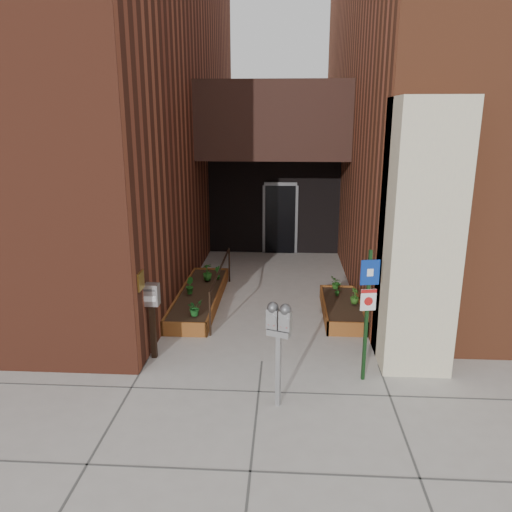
# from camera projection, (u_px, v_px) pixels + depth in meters

# --- Properties ---
(ground) EXTENTS (80.00, 80.00, 0.00)m
(ground) POSITION_uv_depth(u_px,v_px,m) (262.00, 361.00, 8.66)
(ground) COLOR #9E9991
(ground) RESTS_ON ground
(architecture) EXTENTS (20.00, 14.60, 10.00)m
(architecture) POSITION_uv_depth(u_px,v_px,m) (268.00, 84.00, 13.96)
(architecture) COLOR brown
(architecture) RESTS_ON ground
(planter_left) EXTENTS (0.90, 3.60, 0.30)m
(planter_left) POSITION_uv_depth(u_px,v_px,m) (200.00, 298.00, 11.31)
(planter_left) COLOR brown
(planter_left) RESTS_ON ground
(planter_right) EXTENTS (0.80, 2.20, 0.30)m
(planter_right) POSITION_uv_depth(u_px,v_px,m) (342.00, 309.00, 10.64)
(planter_right) COLOR brown
(planter_right) RESTS_ON ground
(handrail) EXTENTS (0.04, 3.34, 0.90)m
(handrail) POSITION_uv_depth(u_px,v_px,m) (221.00, 273.00, 11.07)
(handrail) COLOR black
(handrail) RESTS_ON ground
(parking_meter) EXTENTS (0.37, 0.24, 1.60)m
(parking_meter) POSITION_uv_depth(u_px,v_px,m) (279.00, 327.00, 7.02)
(parking_meter) COLOR #939395
(parking_meter) RESTS_ON ground
(sign_post) EXTENTS (0.29, 0.09, 2.17)m
(sign_post) POSITION_uv_depth(u_px,v_px,m) (368.00, 302.00, 7.70)
(sign_post) COLOR black
(sign_post) RESTS_ON ground
(payment_dropbox) EXTENTS (0.27, 0.21, 1.36)m
(payment_dropbox) POSITION_uv_depth(u_px,v_px,m) (152.00, 305.00, 8.55)
(payment_dropbox) COLOR black
(payment_dropbox) RESTS_ON ground
(shrub_left_a) EXTENTS (0.41, 0.41, 0.33)m
(shrub_left_a) POSITION_uv_depth(u_px,v_px,m) (195.00, 308.00, 9.84)
(shrub_left_a) COLOR #18561D
(shrub_left_a) RESTS_ON planter_left
(shrub_left_b) EXTENTS (0.27, 0.27, 0.37)m
(shrub_left_b) POSITION_uv_depth(u_px,v_px,m) (189.00, 286.00, 11.06)
(shrub_left_b) COLOR #1E5E1B
(shrub_left_b) RESTS_ON planter_left
(shrub_left_c) EXTENTS (0.32, 0.32, 0.40)m
(shrub_left_c) POSITION_uv_depth(u_px,v_px,m) (207.00, 272.00, 11.98)
(shrub_left_c) COLOR #205D1A
(shrub_left_c) RESTS_ON planter_left
(shrub_left_d) EXTENTS (0.24, 0.24, 0.33)m
(shrub_left_d) POSITION_uv_depth(u_px,v_px,m) (218.00, 273.00, 12.04)
(shrub_left_d) COLOR #19591A
(shrub_left_d) RESTS_ON planter_left
(shrub_right_a) EXTENTS (0.26, 0.26, 0.34)m
(shrub_right_a) POSITION_uv_depth(u_px,v_px,m) (355.00, 296.00, 10.47)
(shrub_right_a) COLOR #2B5D1A
(shrub_right_a) RESTS_ON planter_right
(shrub_right_b) EXTENTS (0.19, 0.19, 0.33)m
(shrub_right_b) POSITION_uv_depth(u_px,v_px,m) (338.00, 289.00, 10.93)
(shrub_right_b) COLOR #1A5017
(shrub_right_b) RESTS_ON planter_right
(shrub_right_c) EXTENTS (0.33, 0.33, 0.29)m
(shrub_right_c) POSITION_uv_depth(u_px,v_px,m) (336.00, 283.00, 11.37)
(shrub_right_c) COLOR #245618
(shrub_right_c) RESTS_ON planter_right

